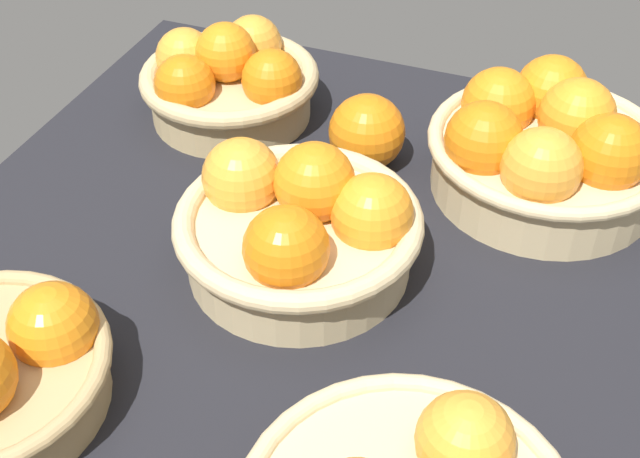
# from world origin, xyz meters

# --- Properties ---
(market_tray) EXTENTS (0.84, 0.72, 0.03)m
(market_tray) POSITION_xyz_m (0.00, 0.00, 0.01)
(market_tray) COLOR black
(market_tray) RESTS_ON ground
(basket_near_left) EXTENTS (0.21, 0.21, 0.12)m
(basket_near_left) POSITION_xyz_m (-0.23, -0.16, 0.08)
(basket_near_left) COLOR tan
(basket_near_left) RESTS_ON market_tray
(basket_center) EXTENTS (0.23, 0.23, 0.12)m
(basket_center) POSITION_xyz_m (-0.02, 0.01, 0.08)
(basket_center) COLOR #D3BC8C
(basket_center) RESTS_ON market_tray
(basket_far_left) EXTENTS (0.25, 0.25, 0.12)m
(basket_far_left) POSITION_xyz_m (-0.22, 0.20, 0.08)
(basket_far_left) COLOR #D3BC8C
(basket_far_left) RESTS_ON market_tray
(loose_orange_front_gap) EXTENTS (0.08, 0.08, 0.08)m
(loose_orange_front_gap) POSITION_xyz_m (-0.20, 0.02, 0.07)
(loose_orange_front_gap) COLOR orange
(loose_orange_front_gap) RESTS_ON market_tray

